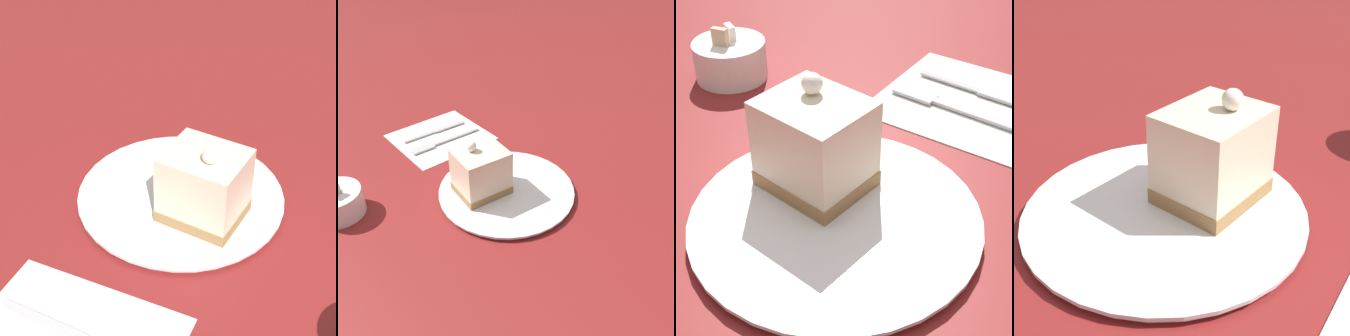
% 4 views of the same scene
% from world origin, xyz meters
% --- Properties ---
extents(ground_plane, '(4.00, 4.00, 0.00)m').
position_xyz_m(ground_plane, '(0.00, 0.00, 0.00)').
color(ground_plane, maroon).
extents(plate, '(0.26, 0.26, 0.01)m').
position_xyz_m(plate, '(-0.03, -0.02, 0.01)').
color(plate, white).
rests_on(plate, ground_plane).
extents(cake_slice, '(0.08, 0.10, 0.11)m').
position_xyz_m(cake_slice, '(-0.01, 0.02, 0.06)').
color(cake_slice, '#9E7547').
rests_on(cake_slice, plate).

